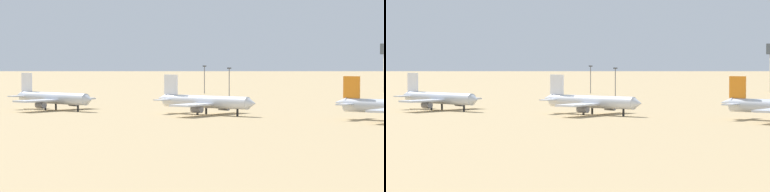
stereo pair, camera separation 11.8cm
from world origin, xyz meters
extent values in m
plane|color=tan|center=(0.00, 0.00, 0.00)|extent=(4000.00, 4000.00, 0.00)
pyramid|color=slate|center=(-416.74, 957.31, 57.57)|extent=(377.26, 345.19, 115.14)
cylinder|color=silver|center=(-54.77, -1.42, 4.02)|extent=(30.81, 8.99, 3.83)
cone|color=silver|center=(-38.37, -4.26, 4.02)|extent=(3.45, 4.07, 3.63)
cone|color=silver|center=(-71.17, 1.42, 4.59)|extent=(4.32, 3.86, 3.25)
cube|color=white|center=(-67.97, 0.86, 9.04)|extent=(4.98, 1.32, 6.22)
cube|color=silver|center=(-67.31, 4.63, 4.40)|extent=(4.12, 6.93, 0.34)
cube|color=silver|center=(-68.62, -2.91, 4.40)|extent=(4.12, 6.93, 0.34)
cube|color=silver|center=(-53.83, -1.58, 3.44)|extent=(11.63, 31.27, 0.54)
cylinder|color=slate|center=(-51.66, 5.32, 2.10)|extent=(3.75, 2.66, 2.10)
cylinder|color=slate|center=(-54.11, -8.82, 2.10)|extent=(3.75, 2.66, 2.10)
cylinder|color=black|center=(-43.31, -3.40, 1.05)|extent=(0.67, 0.67, 2.10)
cylinder|color=black|center=(-55.79, 1.09, 1.05)|extent=(0.67, 0.67, 2.10)
cylinder|color=black|center=(-56.57, -3.44, 1.05)|extent=(0.67, 0.67, 2.10)
cylinder|color=silver|center=(-0.08, 3.25, 4.00)|extent=(30.72, 7.19, 3.81)
cone|color=silver|center=(16.39, 1.40, 4.00)|extent=(3.24, 3.92, 3.62)
cone|color=silver|center=(-16.55, 5.10, 4.57)|extent=(4.15, 3.64, 3.24)
cube|color=white|center=(-13.33, 4.73, 9.00)|extent=(4.98, 1.03, 6.19)
cube|color=silver|center=(-12.91, 8.52, 4.38)|extent=(3.75, 6.78, 0.34)
cube|color=silver|center=(-13.76, 0.95, 4.38)|extent=(3.75, 6.78, 0.34)
cube|color=silver|center=(0.87, 3.14, 3.43)|extent=(9.84, 31.01, 0.53)
cylinder|color=slate|center=(2.61, 10.14, 2.10)|extent=(3.64, 2.46, 2.10)
cylinder|color=slate|center=(1.02, -4.06, 2.10)|extent=(3.64, 2.46, 2.10)
cylinder|color=black|center=(11.43, 1.96, 1.05)|extent=(0.67, 0.67, 2.10)
cylinder|color=black|center=(-1.25, 5.68, 1.05)|extent=(0.67, 0.67, 2.10)
cylinder|color=black|center=(-1.75, 1.14, 1.05)|extent=(0.67, 0.67, 2.10)
cone|color=silver|center=(41.80, 7.35, 4.62)|extent=(4.12, 3.60, 3.27)
cube|color=orange|center=(45.06, 7.06, 9.10)|extent=(5.03, 0.92, 6.26)
cube|color=silver|center=(45.39, 10.90, 4.43)|extent=(3.64, 6.79, 0.35)
cube|color=silver|center=(44.72, 3.23, 4.43)|extent=(3.64, 6.79, 0.35)
cylinder|color=#59595E|center=(-74.67, 136.68, 6.32)|extent=(0.36, 0.36, 12.63)
cube|color=#333333|center=(-74.67, 136.68, 12.88)|extent=(1.80, 0.50, 0.50)
cylinder|color=#59595E|center=(-48.12, 110.87, 6.10)|extent=(0.36, 0.36, 12.19)
cube|color=#333333|center=(-48.12, 110.87, 12.44)|extent=(1.80, 0.50, 0.50)
camera|label=1|loc=(135.57, -241.56, 18.43)|focal=86.35mm
camera|label=2|loc=(135.67, -241.50, 18.43)|focal=86.35mm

